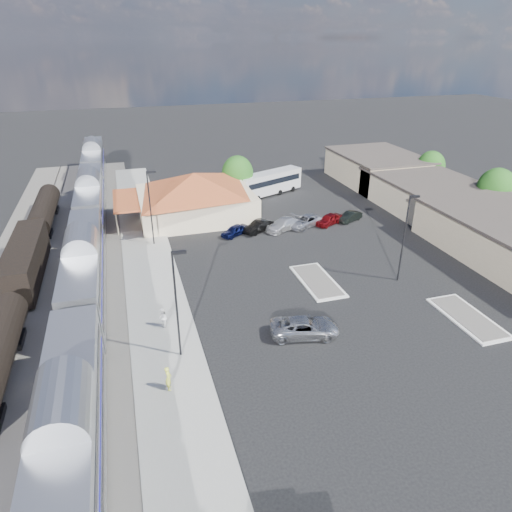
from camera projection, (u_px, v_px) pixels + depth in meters
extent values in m
plane|color=black|center=(287.00, 297.00, 43.46)|extent=(280.00, 280.00, 0.00)
cube|color=#4C4944|center=(59.00, 288.00, 44.90)|extent=(16.00, 100.00, 0.12)
cube|color=gray|center=(153.00, 285.00, 45.49)|extent=(5.50, 92.00, 0.18)
cube|color=silver|center=(70.00, 446.00, 23.88)|extent=(3.00, 20.00, 5.00)
cube|color=black|center=(79.00, 482.00, 25.07)|extent=(2.20, 16.00, 0.60)
cube|color=silver|center=(85.00, 270.00, 42.02)|extent=(3.00, 20.00, 5.00)
cube|color=black|center=(90.00, 295.00, 43.21)|extent=(2.20, 16.00, 0.60)
cube|color=silver|center=(91.00, 200.00, 60.15)|extent=(3.00, 20.00, 5.00)
cube|color=black|center=(94.00, 219.00, 61.34)|extent=(2.20, 16.00, 0.60)
cube|color=silver|center=(94.00, 162.00, 78.29)|extent=(3.00, 20.00, 5.00)
cube|color=black|center=(97.00, 178.00, 79.48)|extent=(2.20, 16.00, 0.60)
cube|color=black|center=(26.00, 260.00, 45.76)|extent=(2.80, 14.00, 3.60)
cube|color=black|center=(30.00, 277.00, 46.59)|extent=(2.20, 12.00, 0.60)
cylinder|color=black|center=(44.00, 209.00, 59.62)|extent=(2.80, 14.00, 2.80)
cube|color=black|center=(47.00, 222.00, 60.40)|extent=(2.20, 12.00, 0.60)
cube|color=#C6B691|center=(196.00, 204.00, 62.24)|extent=(15.00, 12.00, 3.60)
pyramid|color=#984621|center=(194.00, 182.00, 60.90)|extent=(15.30, 12.24, 2.60)
cube|color=#984621|center=(126.00, 200.00, 59.23)|extent=(3.20, 9.60, 0.25)
cube|color=#C6B28C|center=(427.00, 195.00, 65.39)|extent=(12.00, 18.00, 4.00)
cube|color=#3F3833|center=(430.00, 180.00, 64.46)|extent=(12.40, 18.40, 0.30)
cube|color=#C6B28C|center=(377.00, 169.00, 77.38)|extent=(12.00, 16.00, 4.50)
cube|color=#3F3833|center=(379.00, 155.00, 76.34)|extent=(12.40, 16.40, 0.30)
cube|color=silver|center=(317.00, 281.00, 46.19)|extent=(3.30, 7.50, 0.15)
cube|color=#4C4944|center=(317.00, 280.00, 46.15)|extent=(2.70, 6.90, 0.10)
cube|color=silver|center=(468.00, 318.00, 40.14)|extent=(3.30, 7.50, 0.15)
cube|color=#4C4944|center=(468.00, 317.00, 40.11)|extent=(2.70, 6.90, 0.10)
cylinder|color=black|center=(177.00, 307.00, 33.48)|extent=(0.16, 0.16, 9.00)
cube|color=black|center=(179.00, 253.00, 31.73)|extent=(1.00, 0.25, 0.22)
cylinder|color=black|center=(151.00, 209.00, 52.48)|extent=(0.16, 0.16, 9.00)
cube|color=black|center=(151.00, 172.00, 50.73)|extent=(1.00, 0.25, 0.22)
cylinder|color=black|center=(404.00, 240.00, 44.62)|extent=(0.16, 0.16, 9.00)
cube|color=black|center=(415.00, 197.00, 42.87)|extent=(1.00, 0.25, 0.22)
cylinder|color=#382314|center=(491.00, 208.00, 62.01)|extent=(0.30, 0.30, 2.86)
ellipsoid|color=#214E16|center=(496.00, 188.00, 60.80)|extent=(4.94, 4.94, 5.46)
cylinder|color=#382314|center=(428.00, 181.00, 74.17)|extent=(0.30, 0.30, 2.55)
ellipsoid|color=#214E16|center=(431.00, 166.00, 73.09)|extent=(4.41, 4.41, 4.87)
cylinder|color=#382314|center=(238.00, 190.00, 69.55)|extent=(0.30, 0.30, 2.73)
ellipsoid|color=#214E16|center=(238.00, 173.00, 68.40)|extent=(4.71, 4.71, 5.21)
imported|color=#9D9FA4|center=(305.00, 327.00, 37.58)|extent=(6.18, 3.85, 1.60)
cube|color=white|center=(270.00, 182.00, 70.97)|extent=(11.35, 6.72, 3.20)
cube|color=black|center=(270.00, 180.00, 70.80)|extent=(10.54, 6.40, 0.85)
cylinder|color=black|center=(293.00, 189.00, 73.20)|extent=(0.89, 0.59, 0.85)
cylinder|color=black|center=(283.00, 186.00, 74.72)|extent=(0.89, 0.59, 0.85)
cylinder|color=black|center=(258.00, 198.00, 68.94)|extent=(0.89, 0.59, 0.85)
cylinder|color=black|center=(248.00, 195.00, 70.46)|extent=(0.89, 0.59, 0.85)
imported|color=#CAD241|center=(168.00, 378.00, 31.48)|extent=(0.48, 0.71, 1.88)
imported|color=silver|center=(163.00, 318.00, 38.33)|extent=(0.89, 1.02, 1.79)
imported|color=#0B1039|center=(235.00, 231.00, 56.79)|extent=(4.11, 3.32, 1.32)
imported|color=black|center=(259.00, 226.00, 57.85)|extent=(4.58, 3.49, 1.45)
imported|color=silver|center=(283.00, 224.00, 58.40)|extent=(5.63, 4.24, 1.52)
imported|color=#9C9EA5|center=(305.00, 221.00, 59.50)|extent=(5.81, 4.48, 1.47)
imported|color=maroon|center=(329.00, 219.00, 60.08)|extent=(4.57, 3.39, 1.45)
imported|color=black|center=(350.00, 217.00, 61.20)|extent=(4.13, 2.90, 1.29)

